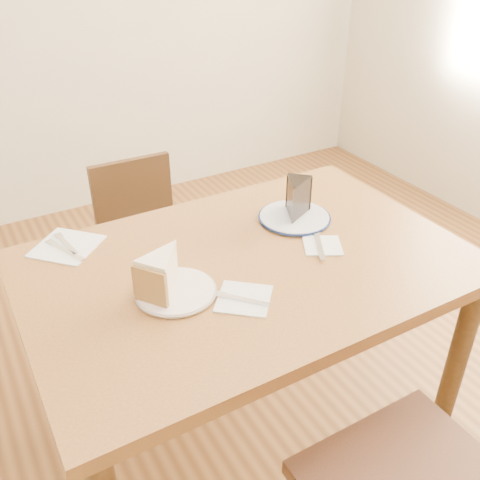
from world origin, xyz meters
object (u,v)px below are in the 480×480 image
(chair_far, at_px, (147,249))
(chocolate_cake, at_px, (296,201))
(carrot_cake, at_px, (165,272))
(plate_navy, at_px, (294,217))
(plate_cream, at_px, (176,291))
(table, at_px, (248,290))

(chair_far, height_order, chocolate_cake, chocolate_cake)
(carrot_cake, distance_m, chocolate_cake, 0.51)
(chair_far, distance_m, plate_navy, 0.72)
(chair_far, height_order, plate_cream, plate_cream)
(table, xyz_separation_m, plate_navy, (0.24, 0.13, 0.10))
(carrot_cake, bearing_deg, plate_navy, 70.78)
(chair_far, height_order, carrot_cake, carrot_cake)
(plate_cream, bearing_deg, chocolate_cake, 18.88)
(plate_navy, bearing_deg, chair_far, 117.68)
(plate_cream, height_order, carrot_cake, carrot_cake)
(table, xyz_separation_m, plate_cream, (-0.23, -0.04, 0.10))
(table, relative_size, chair_far, 1.58)
(table, xyz_separation_m, chocolate_cake, (0.24, 0.13, 0.16))
(table, bearing_deg, plate_cream, -171.21)
(table, relative_size, plate_cream, 6.11)
(chair_far, bearing_deg, table, 95.61)
(plate_cream, bearing_deg, plate_navy, 19.05)
(table, distance_m, plate_navy, 0.29)
(plate_navy, bearing_deg, carrot_cake, -163.62)
(table, xyz_separation_m, chair_far, (-0.05, 0.69, -0.23))
(plate_navy, distance_m, chocolate_cake, 0.06)
(chair_far, xyz_separation_m, chocolate_cake, (0.30, -0.56, 0.39))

